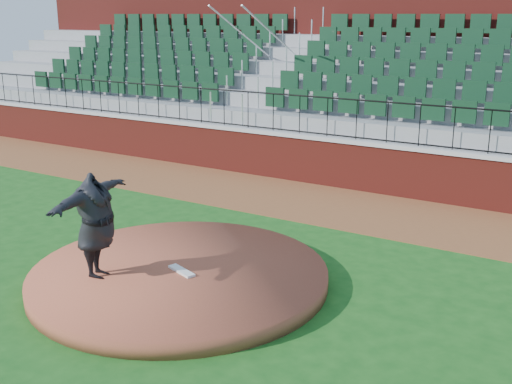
# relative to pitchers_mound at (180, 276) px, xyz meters

# --- Properties ---
(ground) EXTENTS (90.00, 90.00, 0.00)m
(ground) POSITION_rel_pitchers_mound_xyz_m (0.56, 0.04, -0.12)
(ground) COLOR #164F16
(ground) RESTS_ON ground
(warning_track) EXTENTS (34.00, 3.20, 0.01)m
(warning_track) POSITION_rel_pitchers_mound_xyz_m (0.56, 5.44, -0.12)
(warning_track) COLOR brown
(warning_track) RESTS_ON ground
(field_wall) EXTENTS (34.00, 0.35, 1.20)m
(field_wall) POSITION_rel_pitchers_mound_xyz_m (0.56, 7.04, 0.47)
(field_wall) COLOR maroon
(field_wall) RESTS_ON ground
(wall_cap) EXTENTS (34.00, 0.45, 0.10)m
(wall_cap) POSITION_rel_pitchers_mound_xyz_m (0.56, 7.04, 1.12)
(wall_cap) COLOR #B7B7B7
(wall_cap) RESTS_ON field_wall
(wall_railing) EXTENTS (34.00, 0.05, 1.00)m
(wall_railing) POSITION_rel_pitchers_mound_xyz_m (0.56, 7.04, 1.67)
(wall_railing) COLOR black
(wall_railing) RESTS_ON wall_cap
(seating_stands) EXTENTS (34.00, 5.10, 4.60)m
(seating_stands) POSITION_rel_pitchers_mound_xyz_m (0.56, 9.77, 2.18)
(seating_stands) COLOR gray
(seating_stands) RESTS_ON ground
(concourse_wall) EXTENTS (34.00, 0.50, 5.50)m
(concourse_wall) POSITION_rel_pitchers_mound_xyz_m (0.56, 12.57, 2.62)
(concourse_wall) COLOR maroon
(concourse_wall) RESTS_ON ground
(pitchers_mound) EXTENTS (4.98, 4.98, 0.25)m
(pitchers_mound) POSITION_rel_pitchers_mound_xyz_m (0.00, 0.00, 0.00)
(pitchers_mound) COLOR brown
(pitchers_mound) RESTS_ON ground
(pitching_rubber) EXTENTS (0.61, 0.34, 0.04)m
(pitching_rubber) POSITION_rel_pitchers_mound_xyz_m (0.11, -0.09, 0.14)
(pitching_rubber) COLOR white
(pitching_rubber) RESTS_ON pitchers_mound
(pitcher) EXTENTS (1.09, 2.22, 1.74)m
(pitcher) POSITION_rel_pitchers_mound_xyz_m (-0.94, -0.91, 0.99)
(pitcher) COLOR black
(pitcher) RESTS_ON pitchers_mound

